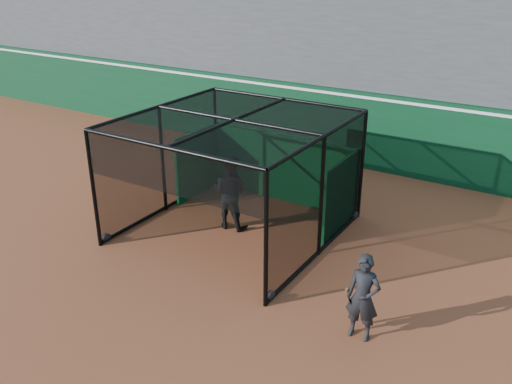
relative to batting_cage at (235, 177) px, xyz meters
The scene contains 6 objects.
ground 2.82m from the batting_cage, 90.11° to the right, with size 120.00×120.00×0.00m, color brown.
outfield_wall 6.07m from the batting_cage, 90.04° to the left, with size 50.00×0.50×2.50m.
grandstand 10.30m from the batting_cage, 90.03° to the left, with size 50.00×7.85×8.95m.
batting_cage is the anchor object (origin of this frame).
batter 0.54m from the batting_cage, 159.32° to the left, with size 0.93×0.73×1.92m, color black.
on_deck_player 4.90m from the batting_cage, 28.45° to the right, with size 0.64×0.44×1.67m.
Camera 1 is at (6.94, -7.70, 6.35)m, focal length 38.00 mm.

